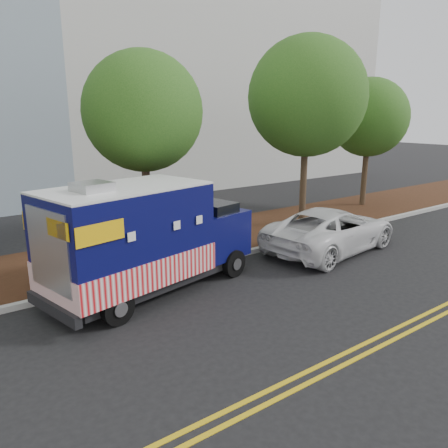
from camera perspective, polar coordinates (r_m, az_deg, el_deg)
ground at (r=11.15m, az=-9.19°, el=-9.69°), size 120.00×120.00×0.00m
curb at (r=12.30m, az=-12.21°, el=-7.12°), size 120.00×0.18×0.15m
mulch_strip at (r=14.14m, az=-15.72°, el=-4.49°), size 120.00×4.00×0.15m
centerline_near at (r=7.91m, az=6.74°, el=-20.39°), size 120.00×0.10×0.01m
centerline_far at (r=7.77m, az=8.08°, el=-21.18°), size 120.00×0.10×0.01m
tree_b at (r=14.13m, az=-10.53°, el=14.19°), size 3.71×3.71×6.39m
tree_c at (r=17.43m, az=10.80°, el=15.98°), size 4.50×4.50×7.35m
tree_d at (r=22.05m, az=18.40°, el=13.05°), size 3.64×3.64×6.12m
food_truck at (r=11.15m, az=-10.47°, el=-2.25°), size 6.03×3.24×3.02m
white_car at (r=14.99m, az=13.84°, el=-0.71°), size 5.48×3.06×1.45m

